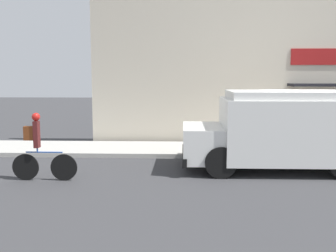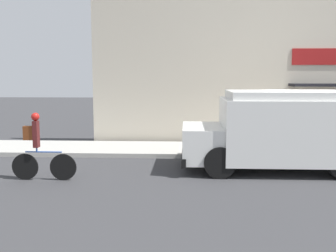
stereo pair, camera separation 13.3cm
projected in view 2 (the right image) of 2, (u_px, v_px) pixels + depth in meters
The scene contains 5 objects.
ground_plane at pixel (300, 160), 12.64m from camera, with size 70.00×70.00×0.00m, color #38383A.
sidewalk at pixel (290, 150), 13.85m from camera, with size 28.00×2.46×0.15m.
storefront at pixel (284, 72), 14.99m from camera, with size 14.66×1.10×5.65m.
school_bus at pixel (283, 129), 11.18m from camera, with size 5.23×2.83×2.27m.
cyclist at pixel (39, 148), 10.11m from camera, with size 1.70×0.21×1.76m.
Camera 2 is at (-3.64, -12.58, 2.71)m, focal length 42.00 mm.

